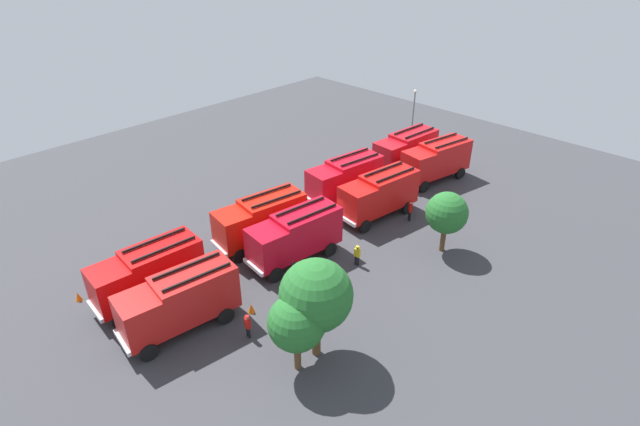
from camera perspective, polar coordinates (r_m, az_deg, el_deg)
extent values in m
plane|color=#38383D|center=(40.90, 0.00, -1.70)|extent=(65.52, 65.52, 0.00)
cube|color=red|center=(48.92, 7.85, 6.40)|extent=(2.39, 2.66, 2.60)
cube|color=#8C9EAD|center=(48.06, 7.04, 6.42)|extent=(0.24, 2.12, 1.46)
cube|color=red|center=(51.37, 10.50, 7.54)|extent=(4.98, 2.86, 2.90)
cube|color=black|center=(50.41, 11.27, 8.95)|extent=(4.32, 0.45, 0.12)
cube|color=black|center=(51.19, 10.07, 9.40)|extent=(4.32, 0.45, 0.12)
cube|color=silver|center=(48.56, 6.81, 4.80)|extent=(0.38, 2.38, 0.28)
cylinder|color=black|center=(48.72, 8.62, 4.23)|extent=(1.12, 0.43, 1.10)
cylinder|color=black|center=(50.13, 6.56, 5.15)|extent=(1.12, 0.43, 1.10)
cylinder|color=black|center=(52.26, 12.18, 5.73)|extent=(1.12, 0.43, 1.10)
cylinder|color=black|center=(53.58, 10.17, 6.56)|extent=(1.12, 0.43, 1.10)
cube|color=red|center=(42.85, 0.39, 3.12)|extent=(2.51, 2.76, 2.60)
cube|color=#8C9EAD|center=(42.14, -0.73, 3.09)|extent=(0.35, 2.12, 1.46)
cube|color=red|center=(44.83, 3.91, 4.54)|extent=(5.08, 3.10, 2.90)
cube|color=black|center=(43.71, 4.58, 6.08)|extent=(4.30, 0.68, 0.12)
cube|color=black|center=(44.64, 3.39, 6.66)|extent=(4.30, 0.68, 0.12)
cube|color=silver|center=(42.74, -0.87, 1.29)|extent=(0.51, 2.38, 0.28)
cylinder|color=black|center=(42.66, 1.18, 0.61)|extent=(1.14, 0.49, 1.10)
cylinder|color=black|center=(44.30, -0.78, 1.82)|extent=(1.14, 0.49, 1.10)
cylinder|color=black|center=(45.55, 5.97, 2.49)|extent=(1.14, 0.49, 1.10)
cylinder|color=black|center=(47.10, 3.97, 3.56)|extent=(1.14, 0.49, 1.10)
cube|color=red|center=(37.24, -9.95, -1.90)|extent=(2.54, 2.80, 2.60)
cube|color=#8C9EAD|center=(36.70, -11.43, -2.01)|extent=(0.39, 2.11, 1.46)
cube|color=red|center=(38.58, -5.41, -0.07)|extent=(5.12, 3.18, 2.90)
cube|color=black|center=(37.30, -4.96, 1.59)|extent=(4.29, 0.76, 0.12)
cube|color=black|center=(38.34, -6.07, 2.37)|extent=(4.29, 0.76, 0.12)
cube|color=silver|center=(37.44, -11.41, -3.97)|extent=(0.55, 2.38, 0.28)
cylinder|color=black|center=(37.11, -9.13, -4.82)|extent=(1.14, 0.51, 1.10)
cylinder|color=black|center=(38.92, -10.85, -3.18)|extent=(1.14, 0.51, 1.10)
cylinder|color=black|center=(39.14, -2.87, -2.39)|extent=(1.14, 0.51, 1.10)
cylinder|color=black|center=(40.86, -4.78, -0.94)|extent=(1.14, 0.51, 1.10)
cube|color=red|center=(33.71, -22.71, -7.92)|extent=(2.38, 2.66, 2.60)
cube|color=#8C9EAD|center=(33.35, -24.48, -8.15)|extent=(0.24, 2.13, 1.46)
cube|color=red|center=(34.46, -17.42, -5.59)|extent=(4.97, 2.85, 2.90)
cube|color=black|center=(33.05, -17.31, -3.91)|extent=(4.32, 0.44, 0.12)
cube|color=black|center=(34.15, -18.32, -2.92)|extent=(4.32, 0.44, 0.12)
cube|color=silver|center=(34.19, -24.20, -10.17)|extent=(0.37, 2.38, 0.28)
cylinder|color=black|center=(33.67, -21.76, -11.14)|extent=(1.12, 0.43, 1.10)
cylinder|color=black|center=(35.53, -23.22, -9.07)|extent=(1.12, 0.43, 1.10)
cylinder|color=black|center=(34.90, -14.36, -8.03)|extent=(1.12, 0.43, 1.10)
cylinder|color=black|center=(36.70, -16.16, -6.21)|extent=(1.12, 0.43, 1.10)
cube|color=red|center=(47.31, 11.04, 5.26)|extent=(2.62, 2.86, 2.60)
cube|color=#8C9EAD|center=(46.49, 10.16, 5.32)|extent=(0.47, 2.10, 1.46)
cube|color=red|center=(49.66, 13.94, 6.34)|extent=(5.18, 3.34, 2.90)
cube|color=black|center=(48.66, 14.76, 7.74)|extent=(4.27, 0.91, 0.12)
cube|color=black|center=(49.48, 13.58, 8.27)|extent=(4.27, 0.91, 0.12)
cube|color=silver|center=(47.02, 9.87, 3.66)|extent=(0.63, 2.37, 0.28)
cylinder|color=black|center=(47.12, 11.71, 2.98)|extent=(1.15, 0.55, 1.10)
cylinder|color=black|center=(48.59, 9.71, 4.06)|extent=(1.15, 0.55, 1.10)
cylinder|color=black|center=(50.51, 15.62, 4.39)|extent=(1.15, 0.55, 1.10)
cylinder|color=black|center=(51.89, 13.65, 5.36)|extent=(1.15, 0.55, 1.10)
cube|color=red|center=(40.31, 4.25, 1.17)|extent=(2.50, 2.76, 2.60)
cube|color=#8C9EAD|center=(39.54, 3.13, 1.11)|extent=(0.35, 2.12, 1.46)
cube|color=red|center=(42.43, 7.78, 2.76)|extent=(5.08, 3.09, 2.90)
cube|color=black|center=(41.32, 8.60, 4.34)|extent=(4.30, 0.67, 0.12)
cube|color=black|center=(42.16, 7.27, 4.99)|extent=(4.30, 0.67, 0.12)
cube|color=silver|center=(40.19, 2.92, -0.78)|extent=(0.50, 2.38, 0.28)
cylinder|color=black|center=(40.23, 5.10, -1.50)|extent=(1.14, 0.49, 1.10)
cylinder|color=black|center=(41.74, 2.87, -0.15)|extent=(1.14, 0.49, 1.10)
cylinder|color=black|center=(43.31, 9.87, 0.62)|extent=(1.14, 0.49, 1.10)
cylinder|color=black|center=(44.72, 7.64, 1.82)|extent=(1.14, 0.49, 1.10)
cube|color=red|center=(34.98, -6.06, -3.89)|extent=(2.47, 2.73, 2.60)
cube|color=#8C9EAD|center=(34.36, -7.54, -4.07)|extent=(0.32, 2.12, 1.46)
cube|color=red|center=(36.57, -1.52, -1.78)|extent=(5.05, 3.02, 2.90)
cube|color=black|center=(35.29, -0.87, -0.07)|extent=(4.31, 0.61, 0.12)
cube|color=black|center=(36.24, -2.22, 0.78)|extent=(4.31, 0.61, 0.12)
cube|color=silver|center=(35.13, -7.59, -6.12)|extent=(0.47, 2.38, 0.28)
cylinder|color=black|center=(34.97, -5.10, -6.97)|extent=(1.13, 0.47, 1.10)
cylinder|color=black|center=(36.62, -7.24, -5.18)|extent=(1.13, 0.47, 1.10)
cylinder|color=black|center=(37.34, 1.11, -4.13)|extent=(1.13, 0.47, 1.10)
cylinder|color=black|center=(38.90, -1.17, -2.59)|extent=(1.13, 0.47, 1.10)
cube|color=red|center=(30.87, -19.87, -11.19)|extent=(2.50, 2.76, 2.60)
cube|color=#8C9EAD|center=(30.51, -21.82, -11.44)|extent=(0.35, 2.12, 1.46)
cube|color=red|center=(31.57, -13.99, -8.70)|extent=(5.08, 3.10, 2.90)
cube|color=black|center=(30.11, -13.78, -7.04)|extent=(4.30, 0.67, 0.12)
cube|color=black|center=(31.15, -14.89, -5.80)|extent=(4.30, 0.67, 0.12)
cube|color=silver|center=(31.43, -21.57, -13.54)|extent=(0.50, 2.38, 0.28)
cylinder|color=black|center=(30.97, -18.91, -14.72)|extent=(1.14, 0.49, 1.10)
cylinder|color=black|center=(32.73, -20.48, -12.21)|extent=(1.14, 0.49, 1.10)
cylinder|color=black|center=(32.14, -10.71, -11.39)|extent=(1.14, 0.49, 1.10)
cylinder|color=black|center=(33.84, -12.69, -9.18)|extent=(1.14, 0.49, 1.10)
cylinder|color=black|center=(31.18, -8.24, -13.13)|extent=(0.16, 0.16, 0.75)
cylinder|color=black|center=(31.04, -8.05, -13.35)|extent=(0.16, 0.16, 0.75)
cube|color=#B7140F|center=(30.63, -8.24, -12.28)|extent=(0.30, 0.45, 0.65)
sphere|color=beige|center=(30.35, -8.30, -11.68)|extent=(0.21, 0.21, 0.21)
cylinder|color=#B7140F|center=(30.29, -8.31, -11.56)|extent=(0.26, 0.26, 0.06)
cylinder|color=black|center=(42.29, 10.18, -0.39)|extent=(0.16, 0.16, 0.85)
cylinder|color=black|center=(42.46, 10.10, -0.25)|extent=(0.16, 0.16, 0.85)
cube|color=#B7140F|center=(41.98, 10.24, 0.61)|extent=(0.44, 0.48, 0.74)
sphere|color=beige|center=(41.75, 10.30, 1.19)|extent=(0.24, 0.24, 0.24)
cylinder|color=#B7140F|center=(41.70, 10.31, 1.31)|extent=(0.30, 0.30, 0.07)
cylinder|color=black|center=(39.24, -14.75, -3.66)|extent=(0.16, 0.16, 0.78)
cylinder|color=black|center=(39.33, -15.03, -3.62)|extent=(0.16, 0.16, 0.78)
cube|color=black|center=(38.90, -15.03, -2.74)|extent=(0.43, 0.48, 0.68)
sphere|color=tan|center=(38.66, -15.12, -2.18)|extent=(0.22, 0.22, 0.22)
cylinder|color=black|center=(38.61, -15.14, -2.07)|extent=(0.28, 0.28, 0.07)
cylinder|color=black|center=(34.90, -3.00, -7.31)|extent=(0.16, 0.16, 0.77)
cylinder|color=black|center=(34.73, -2.99, -7.52)|extent=(0.16, 0.16, 0.77)
cube|color=black|center=(34.38, -3.03, -6.47)|extent=(0.46, 0.47, 0.67)
sphere|color=brown|center=(34.12, -3.05, -5.87)|extent=(0.22, 0.22, 0.22)
cylinder|color=black|center=(34.07, -3.05, -5.76)|extent=(0.27, 0.27, 0.06)
cylinder|color=black|center=(36.60, 4.07, -5.35)|extent=(0.16, 0.16, 0.74)
cylinder|color=black|center=(36.52, 4.36, -5.46)|extent=(0.16, 0.16, 0.74)
cube|color=gold|center=(36.16, 4.26, -4.51)|extent=(0.32, 0.46, 0.65)
sphere|color=brown|center=(35.92, 4.28, -3.95)|extent=(0.21, 0.21, 0.21)
cylinder|color=gold|center=(35.87, 4.29, -3.84)|extent=(0.26, 0.26, 0.06)
cylinder|color=brown|center=(38.81, 13.80, -2.91)|extent=(0.39, 0.39, 1.94)
sphere|color=#236628|center=(37.64, 14.22, 0.02)|extent=(3.11, 3.11, 3.11)
cylinder|color=brown|center=(29.26, -0.43, -13.84)|extent=(0.51, 0.51, 2.54)
sphere|color=#236628|center=(27.26, -0.46, -9.31)|extent=(4.06, 4.06, 4.06)
cylinder|color=brown|center=(28.71, -2.57, -15.77)|extent=(0.39, 0.39, 1.96)
sphere|color=#236628|center=(27.09, -2.69, -12.36)|extent=(3.14, 3.14, 3.14)
cone|color=#F2600C|center=(36.96, -25.78, -8.54)|extent=(0.43, 0.43, 0.62)
cone|color=#F2600C|center=(32.76, -7.82, -10.67)|extent=(0.45, 0.45, 0.64)
cone|color=#F2600C|center=(35.72, -9.81, -6.88)|extent=(0.47, 0.47, 0.67)
cylinder|color=slate|center=(57.75, 10.50, 10.64)|extent=(0.16, 0.16, 5.52)
sphere|color=#F2EFCC|center=(56.86, 10.78, 13.43)|extent=(0.36, 0.36, 0.36)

